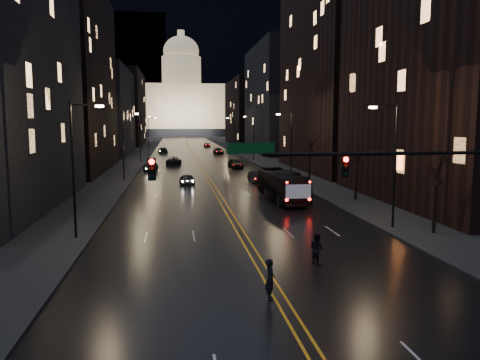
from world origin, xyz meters
name	(u,v)px	position (x,y,z in m)	size (l,w,h in m)	color
ground	(271,284)	(0.00, 0.00, 0.00)	(900.00, 900.00, 0.00)	black
road	(189,146)	(0.00, 130.00, 0.01)	(20.00, 320.00, 0.02)	black
sidewalk_left	(144,146)	(-14.00, 130.00, 0.08)	(8.00, 320.00, 0.16)	black
sidewalk_right	(232,145)	(14.00, 130.00, 0.08)	(8.00, 320.00, 0.16)	black
center_line	(189,146)	(0.00, 130.00, 0.03)	(0.62, 320.00, 0.01)	orange
building_left_mid	(64,80)	(-21.00, 54.00, 14.00)	(12.00, 30.00, 28.00)	black
building_left_far	(103,112)	(-21.00, 92.00, 10.00)	(12.00, 34.00, 20.00)	black
building_left_dist	(124,109)	(-21.00, 140.00, 12.00)	(12.00, 40.00, 24.00)	black
building_right_near	(450,75)	(21.00, 20.00, 12.00)	(12.00, 26.00, 24.00)	black
building_right_tall	(340,48)	(21.00, 50.00, 19.00)	(12.00, 30.00, 38.00)	black
building_right_mid	(279,100)	(21.00, 92.00, 13.00)	(12.00, 34.00, 26.00)	black
building_right_dist	(248,112)	(21.00, 140.00, 11.00)	(12.00, 40.00, 22.00)	black
mountain_ridge	(226,53)	(40.00, 380.00, 65.00)	(520.00, 60.00, 130.00)	black
capitol	(182,105)	(0.00, 250.00, 17.15)	(90.00, 50.00, 58.50)	black
traffic_signal	(392,176)	(5.91, 0.00, 5.10)	(17.29, 0.45, 7.00)	black
streetlamp_right_near	(393,159)	(10.81, 10.00, 5.08)	(2.13, 0.25, 9.00)	black
streetlamp_left_near	(76,163)	(-10.81, 10.00, 5.08)	(2.13, 0.25, 9.00)	black
streetlamp_right_mid	(290,142)	(10.81, 40.00, 5.08)	(2.13, 0.25, 9.00)	black
streetlamp_left_mid	(125,143)	(-10.81, 40.00, 5.08)	(2.13, 0.25, 9.00)	black
streetlamp_right_far	(253,135)	(10.81, 70.00, 5.08)	(2.13, 0.25, 9.00)	black
streetlamp_left_far	(141,136)	(-10.81, 70.00, 5.08)	(2.13, 0.25, 9.00)	black
streetlamp_right_dist	(234,132)	(10.81, 100.00, 5.08)	(2.13, 0.25, 9.00)	black
streetlamp_left_dist	(149,132)	(-10.81, 100.00, 5.08)	(2.13, 0.25, 9.00)	black
tree_right_near	(437,169)	(13.00, 8.00, 4.53)	(2.40, 2.40, 6.65)	black
tree_right_mid	(357,155)	(13.00, 22.00, 4.53)	(2.40, 2.40, 6.65)	black
tree_right_far	(310,146)	(13.00, 38.00, 4.53)	(2.40, 2.40, 6.65)	black
bus	(282,186)	(5.92, 23.19, 1.49)	(2.50, 10.69, 2.98)	black
oncoming_car_a	(187,179)	(-3.05, 36.24, 0.68)	(1.62, 4.02, 1.37)	black
oncoming_car_b	(151,167)	(-8.17, 51.81, 0.74)	(1.58, 4.52, 1.49)	black
oncoming_car_c	(174,161)	(-4.66, 64.13, 0.71)	(2.37, 5.14, 1.43)	black
oncoming_car_d	(163,150)	(-7.39, 95.78, 0.73)	(2.03, 5.01, 1.45)	black
receding_car_a	(257,177)	(5.84, 37.23, 0.71)	(1.51, 4.33, 1.43)	black
receding_car_b	(235,163)	(5.53, 55.93, 0.82)	(1.94, 4.82, 1.64)	black
receding_car_c	(218,151)	(5.88, 90.71, 0.73)	(2.04, 5.01, 1.45)	black
receding_car_d	(207,145)	(5.41, 123.31, 0.63)	(2.08, 4.50, 1.25)	black
pedestrian_a	(270,280)	(-0.47, -2.00, 0.92)	(0.67, 0.44, 1.83)	black
pedestrian_b	(317,249)	(3.06, 2.63, 0.87)	(0.85, 0.47, 1.75)	black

